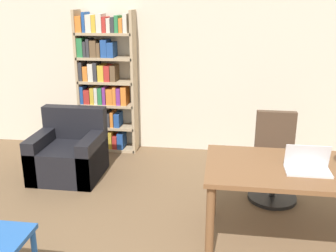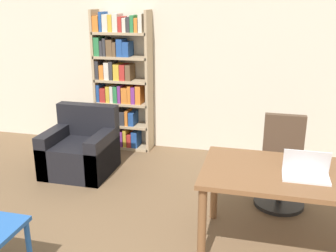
{
  "view_description": "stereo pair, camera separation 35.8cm",
  "coord_description": "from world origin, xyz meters",
  "views": [
    {
      "loc": [
        0.44,
        -0.86,
        2.1
      ],
      "look_at": [
        -0.04,
        2.51,
        0.99
      ],
      "focal_mm": 42.0,
      "sensor_mm": 36.0,
      "label": 1
    },
    {
      "loc": [
        0.79,
        -0.79,
        2.1
      ],
      "look_at": [
        -0.04,
        2.51,
        0.99
      ],
      "focal_mm": 42.0,
      "sensor_mm": 36.0,
      "label": 2
    }
  ],
  "objects": [
    {
      "name": "armchair",
      "position": [
        -1.4,
        3.39,
        0.27
      ],
      "size": [
        0.8,
        0.75,
        0.81
      ],
      "color": "black",
      "rests_on": "ground_plane"
    },
    {
      "name": "office_chair",
      "position": [
        1.02,
        3.18,
        0.43
      ],
      "size": [
        0.52,
        0.52,
        0.95
      ],
      "color": "black",
      "rests_on": "ground_plane"
    },
    {
      "name": "wall_back",
      "position": [
        0.0,
        4.53,
        1.35
      ],
      "size": [
        8.0,
        0.06,
        2.7
      ],
      "color": "beige",
      "rests_on": "ground_plane"
    },
    {
      "name": "desk",
      "position": [
        1.07,
        2.31,
        0.64
      ],
      "size": [
        1.49,
        0.87,
        0.74
      ],
      "color": "brown",
      "rests_on": "ground_plane"
    },
    {
      "name": "laptop",
      "position": [
        1.16,
        2.24,
        0.79
      ],
      "size": [
        0.36,
        0.21,
        0.22
      ],
      "color": "silver",
      "rests_on": "desk"
    },
    {
      "name": "bookshelf",
      "position": [
        -1.21,
        4.34,
        0.95
      ],
      "size": [
        0.81,
        0.28,
        1.96
      ],
      "color": "tan",
      "rests_on": "ground_plane"
    }
  ]
}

